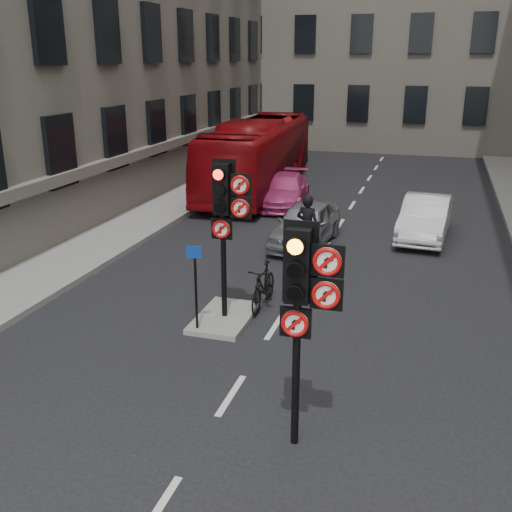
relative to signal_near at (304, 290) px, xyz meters
The scene contains 12 objects.
ground 3.14m from the signal_near, 146.26° to the right, with size 120.00×120.00×0.00m, color black.
pavement_left 14.24m from the signal_near, 128.28° to the left, with size 3.00×50.00×0.16m, color gray.
centre_island 5.44m from the signal_near, 123.83° to the left, with size 1.20×2.00×0.12m, color gray.
signal_near is the anchor object (origin of this frame).
signal_far 4.77m from the signal_near, 123.02° to the left, with size 0.91×0.40×3.58m.
car_silver 10.67m from the signal_near, 101.94° to the left, with size 1.61×3.99×1.36m, color #A2A5AA.
car_white 12.39m from the signal_near, 83.17° to the left, with size 1.45×4.16×1.37m, color silver.
car_pink 15.86m from the signal_near, 105.23° to the left, with size 1.73×4.27×1.24m, color #C2397A.
bus_red 18.67m from the signal_near, 108.73° to the left, with size 2.64×11.30×3.15m, color maroon.
motorcycle 5.79m from the signal_near, 112.30° to the left, with size 0.50×1.79×1.07m, color black.
motorcyclist 9.42m from the signal_near, 101.63° to the left, with size 0.69×0.46×1.90m, color black.
info_sign 4.58m from the signal_near, 133.57° to the left, with size 0.32×0.14×1.89m.
Camera 1 is at (3.15, -6.83, 5.77)m, focal length 42.00 mm.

